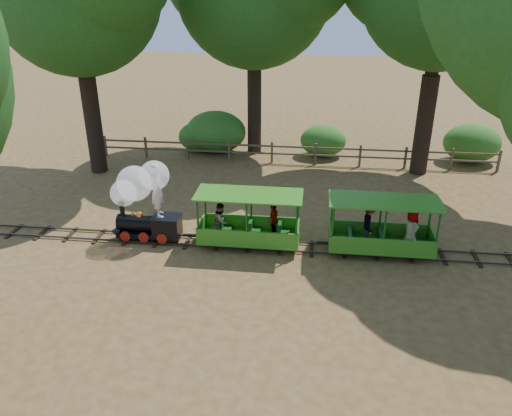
# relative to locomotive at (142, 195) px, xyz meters

# --- Properties ---
(ground) EXTENTS (90.00, 90.00, 0.00)m
(ground) POSITION_rel_locomotive_xyz_m (4.40, -0.07, -1.56)
(ground) COLOR olive
(ground) RESTS_ON ground
(track) EXTENTS (22.00, 1.00, 0.10)m
(track) POSITION_rel_locomotive_xyz_m (4.40, -0.07, -1.50)
(track) COLOR #3F3D3A
(track) RESTS_ON ground
(locomotive) EXTENTS (2.38, 1.12, 2.73)m
(locomotive) POSITION_rel_locomotive_xyz_m (0.00, 0.00, 0.00)
(locomotive) COLOR black
(locomotive) RESTS_ON ground
(carriage_front) EXTENTS (3.29, 1.34, 1.71)m
(carriage_front) POSITION_rel_locomotive_xyz_m (3.36, -0.08, -0.82)
(carriage_front) COLOR #398B1E
(carriage_front) RESTS_ON track
(carriage_rear) EXTENTS (3.29, 1.34, 1.71)m
(carriage_rear) POSITION_rel_locomotive_xyz_m (7.53, -0.07, -0.75)
(carriage_rear) COLOR #398B1E
(carriage_rear) RESTS_ON track
(fence) EXTENTS (18.10, 0.10, 1.00)m
(fence) POSITION_rel_locomotive_xyz_m (4.40, 7.93, -0.99)
(fence) COLOR brown
(fence) RESTS_ON ground
(shrub_west) EXTENTS (2.10, 1.62, 1.46)m
(shrub_west) POSITION_rel_locomotive_xyz_m (-0.28, 9.23, -0.84)
(shrub_west) COLOR #2D6B1E
(shrub_west) RESTS_ON ground
(shrub_mid_w) EXTENTS (2.92, 2.25, 2.02)m
(shrub_mid_w) POSITION_rel_locomotive_xyz_m (0.54, 9.23, -0.55)
(shrub_mid_w) COLOR #2D6B1E
(shrub_mid_w) RESTS_ON ground
(shrub_mid_e) EXTENTS (2.17, 1.67, 1.50)m
(shrub_mid_e) POSITION_rel_locomotive_xyz_m (5.73, 9.23, -0.81)
(shrub_mid_e) COLOR #2D6B1E
(shrub_mid_e) RESTS_ON ground
(shrub_east) EXTENTS (2.58, 1.99, 1.79)m
(shrub_east) POSITION_rel_locomotive_xyz_m (12.53, 9.23, -0.67)
(shrub_east) COLOR #2D6B1E
(shrub_east) RESTS_ON ground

